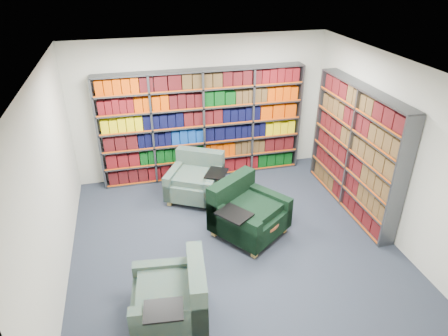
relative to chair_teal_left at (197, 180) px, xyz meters
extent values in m
cube|color=#1F2331|center=(0.30, -1.56, -0.34)|extent=(5.00, 5.00, 0.01)
cube|color=white|center=(0.30, -1.56, 2.47)|extent=(5.00, 5.00, 0.01)
cube|color=beige|center=(0.30, 0.94, 1.06)|extent=(5.00, 0.01, 2.80)
cube|color=beige|center=(0.30, -4.07, 1.06)|extent=(5.00, 0.01, 2.80)
cube|color=beige|center=(-2.21, -1.56, 1.06)|extent=(0.01, 5.00, 2.80)
cube|color=beige|center=(2.80, -1.56, 1.06)|extent=(0.01, 5.00, 2.80)
cube|color=#47494F|center=(0.30, 0.78, 0.76)|extent=(4.00, 0.28, 2.20)
cube|color=silver|center=(0.30, 0.91, 0.76)|extent=(4.00, 0.02, 2.20)
cube|color=#D84C0A|center=(0.30, 0.65, 0.76)|extent=(4.00, 0.01, 2.20)
cube|color=#3F0B0E|center=(0.30, 0.78, -0.16)|extent=(3.88, 0.21, 0.29)
cube|color=#580B0F|center=(0.30, 0.78, 0.21)|extent=(3.88, 0.21, 0.29)
cube|color=#3F0B0E|center=(0.30, 0.78, 0.57)|extent=(3.88, 0.21, 0.29)
cube|color=#E1B307|center=(0.30, 0.78, 0.94)|extent=(3.88, 0.21, 0.29)
cube|color=#580B0F|center=(0.30, 0.78, 1.31)|extent=(3.88, 0.21, 0.29)
cube|color=#CE3900|center=(0.30, 0.78, 1.67)|extent=(3.88, 0.21, 0.29)
cube|color=#47494F|center=(2.64, -0.96, 0.76)|extent=(0.28, 2.50, 2.20)
cube|color=silver|center=(2.77, -0.96, 0.76)|extent=(0.02, 2.50, 2.20)
cube|color=#D84C0A|center=(2.51, -0.96, 0.76)|extent=(0.02, 2.50, 2.20)
cube|color=#463118|center=(2.64, -0.96, -0.16)|extent=(0.21, 2.38, 0.29)
cube|color=#3F0B0E|center=(2.64, -0.96, 0.21)|extent=(0.21, 2.38, 0.29)
cube|color=#3F0B0E|center=(2.64, -0.96, 0.57)|extent=(0.21, 2.38, 0.29)
cube|color=#3F0B0E|center=(2.64, -0.96, 0.94)|extent=(0.21, 2.38, 0.29)
cube|color=#463118|center=(2.64, -0.96, 1.31)|extent=(0.21, 2.38, 0.29)
cube|color=#3F0B0E|center=(2.64, -0.96, 1.67)|extent=(0.21, 2.38, 0.29)
cube|color=#04273B|center=(-0.05, -0.08, -0.07)|extent=(1.25, 1.25, 0.33)
cube|color=#04273B|center=(0.13, 0.24, 0.13)|extent=(0.90, 0.62, 0.73)
cube|color=#04273B|center=(-0.39, 0.11, 0.01)|extent=(0.57, 0.87, 0.49)
cube|color=#04273B|center=(0.29, -0.26, 0.01)|extent=(0.57, 0.87, 0.49)
cube|color=black|center=(0.31, -0.33, 0.27)|extent=(0.52, 0.56, 0.03)
cube|color=olive|center=(-0.56, -0.23, -0.29)|extent=(0.10, 0.10, 0.10)
cube|color=olive|center=(0.10, -0.59, -0.29)|extent=(0.10, 0.10, 0.10)
cube|color=olive|center=(-0.20, 0.44, -0.29)|extent=(0.10, 0.10, 0.10)
cube|color=olive|center=(0.47, 0.07, -0.29)|extent=(0.10, 0.10, 0.10)
cube|color=black|center=(0.62, -1.39, -0.05)|extent=(1.39, 1.39, 0.35)
cube|color=black|center=(0.40, -1.08, 0.17)|extent=(0.94, 0.76, 0.80)
cube|color=black|center=(0.28, -1.64, 0.04)|extent=(0.71, 0.90, 0.53)
cube|color=black|center=(0.96, -1.14, 0.04)|extent=(0.71, 0.90, 0.53)
cube|color=black|center=(0.27, -1.71, 0.33)|extent=(0.59, 0.62, 0.03)
cube|color=olive|center=(0.53, -1.96, -0.28)|extent=(0.11, 0.11, 0.11)
cube|color=olive|center=(1.20, -1.48, -0.28)|extent=(0.11, 0.11, 0.11)
cube|color=olive|center=(0.05, -1.30, -0.28)|extent=(0.11, 0.11, 0.11)
cube|color=olive|center=(0.72, -0.82, -0.28)|extent=(0.11, 0.11, 0.11)
cube|color=#04273B|center=(-0.86, -2.82, -0.08)|extent=(1.00, 1.00, 0.32)
cube|color=#04273B|center=(-0.51, -2.85, 0.13)|extent=(0.30, 0.92, 0.73)
cube|color=#04273B|center=(-0.82, -2.44, 0.01)|extent=(0.92, 0.24, 0.48)
cube|color=#04273B|center=(-0.90, -3.20, 0.01)|extent=(0.92, 0.24, 0.48)
cube|color=black|center=(-0.96, -3.24, 0.27)|extent=(0.48, 0.39, 0.03)
cube|color=olive|center=(-1.19, -2.40, -0.29)|extent=(0.08, 0.08, 0.10)
cube|color=olive|center=(-0.45, -2.49, -0.29)|extent=(0.08, 0.08, 0.10)
cube|color=olive|center=(-0.53, -3.23, -0.29)|extent=(0.08, 0.08, 0.10)
cylinder|color=#95471E|center=(0.68, -1.49, 0.02)|extent=(0.80, 0.80, 0.04)
cylinder|color=#95471E|center=(0.68, -1.49, -0.16)|extent=(0.11, 0.11, 0.32)
cube|color=#95471E|center=(0.68, -1.49, -0.30)|extent=(0.58, 0.07, 0.05)
cube|color=#95471E|center=(0.68, -1.49, -0.30)|extent=(0.07, 0.58, 0.05)
cube|color=black|center=(0.68, -1.49, 0.05)|extent=(0.09, 0.04, 0.01)
cube|color=white|center=(0.68, -1.49, 0.14)|extent=(0.13, 0.01, 0.18)
cube|color=#145926|center=(0.68, -1.49, 0.14)|extent=(0.14, 0.00, 0.19)
camera|label=1|loc=(-1.06, -6.46, 3.77)|focal=32.00mm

